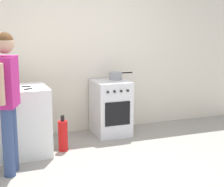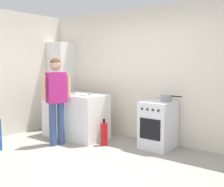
{
  "view_description": "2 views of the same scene",
  "coord_description": "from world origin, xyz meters",
  "views": [
    {
      "loc": [
        -1.47,
        -3.32,
        1.69
      ],
      "look_at": [
        0.1,
        0.85,
        0.8
      ],
      "focal_mm": 55.0,
      "sensor_mm": 36.0,
      "label": 1
    },
    {
      "loc": [
        2.69,
        -2.85,
        1.55
      ],
      "look_at": [
        -0.02,
        0.69,
        1.04
      ],
      "focal_mm": 45.0,
      "sensor_mm": 36.0,
      "label": 2
    }
  ],
  "objects": [
    {
      "name": "ground_plane",
      "position": [
        0.0,
        0.0,
        0.0
      ],
      "size": [
        8.0,
        8.0,
        0.0
      ],
      "primitive_type": "plane",
      "color": "gray"
    },
    {
      "name": "back_wall",
      "position": [
        0.0,
        1.95,
        1.3
      ],
      "size": [
        6.0,
        0.1,
        2.6
      ],
      "primitive_type": "cube",
      "color": "silver",
      "rests_on": "ground"
    },
    {
      "name": "side_wall_left",
      "position": [
        -2.6,
        0.4,
        1.3
      ],
      "size": [
        0.1,
        3.1,
        2.6
      ],
      "primitive_type": "cube",
      "color": "silver",
      "rests_on": "ground"
    },
    {
      "name": "counter_unit",
      "position": [
        -1.35,
        1.2,
        0.45
      ],
      "size": [
        1.3,
        0.7,
        0.9
      ],
      "primitive_type": "cube",
      "color": "white",
      "rests_on": "ground"
    },
    {
      "name": "oven_left",
      "position": [
        0.35,
        1.58,
        0.43
      ],
      "size": [
        0.53,
        0.62,
        0.85
      ],
      "color": "silver",
      "rests_on": "ground"
    },
    {
      "name": "pot",
      "position": [
        0.46,
        1.65,
        0.91
      ],
      "size": [
        0.39,
        0.21,
        0.12
      ],
      "color": "gray",
      "rests_on": "oven_left"
    },
    {
      "name": "knife_chef",
      "position": [
        -0.88,
        1.2,
        0.9
      ],
      "size": [
        0.31,
        0.04,
        0.01
      ],
      "color": "silver",
      "rests_on": "counter_unit"
    },
    {
      "name": "knife_utility",
      "position": [
        -1.29,
        0.99,
        0.9
      ],
      "size": [
        0.23,
        0.16,
        0.01
      ],
      "color": "silver",
      "rests_on": "counter_unit"
    },
    {
      "name": "knife_carving",
      "position": [
        -1.58,
        1.22,
        0.9
      ],
      "size": [
        0.29,
        0.2,
        0.01
      ],
      "color": "silver",
      "rests_on": "counter_unit"
    },
    {
      "name": "knife_bread",
      "position": [
        -0.88,
        1.06,
        0.9
      ],
      "size": [
        0.32,
        0.2,
        0.01
      ],
      "color": "silver",
      "rests_on": "counter_unit"
    },
    {
      "name": "person",
      "position": [
        -1.24,
        0.59,
        0.96
      ],
      "size": [
        0.3,
        0.54,
        1.62
      ],
      "color": "#384C7A",
      "rests_on": "ground"
    },
    {
      "name": "fire_extinguisher",
      "position": [
        -0.52,
        1.1,
        0.22
      ],
      "size": [
        0.13,
        0.13,
        0.5
      ],
      "color": "red",
      "rests_on": "ground"
    },
    {
      "name": "larder_cabinet",
      "position": [
        -2.3,
        1.68,
        1.0
      ],
      "size": [
        0.48,
        0.44,
        2.0
      ],
      "primitive_type": "cube",
      "color": "white",
      "rests_on": "ground"
    }
  ]
}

